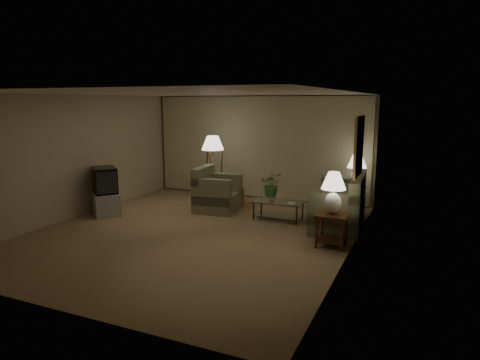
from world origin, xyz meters
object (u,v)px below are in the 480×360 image
Objects in this scene: sofa at (338,205)px; side_table_far at (355,196)px; side_table_near at (332,224)px; armchair at (218,194)px; coffee_table at (278,207)px; vase at (272,197)px; table_lamp_far at (357,168)px; crt_tv at (105,180)px; tv_cabinet at (106,203)px; ottoman at (232,197)px; table_lamp_near at (333,189)px; floor_lamp at (213,168)px.

side_table_far is at bearing 168.71° from sofa.
armchair is at bearing 154.55° from side_table_near.
coffee_table is 0.27m from vase.
side_table_far is at bearing 90.00° from table_lamp_far.
crt_tv is (-3.77, -1.12, 0.51)m from coffee_table.
ottoman is at bearing 81.02° from tv_cabinet.
table_lamp_near is at bearing 1.90° from sofa.
side_table_near is (2.99, -1.42, 0.00)m from armchair.
vase is at bearing 141.58° from table_lamp_near.
floor_lamp is at bearing -171.22° from side_table_far.
side_table_near is 5.22m from crt_tv.
tv_cabinet is 1.57× the size of ottoman.
side_table_near is 1.00× the size of side_table_far.
coffee_table is (-1.43, 1.25, -0.76)m from table_lamp_near.
sofa is 2.02× the size of tv_cabinet.
floor_lamp is (-3.44, -0.53, 0.51)m from side_table_far.
floor_lamp is (-3.29, 0.72, 0.47)m from sofa.
tv_cabinet is at bearing -80.86° from sofa.
coffee_table is 2.26m from floor_lamp.
side_table_near is at bearing -90.00° from table_lamp_far.
table_lamp_near is at bearing -90.00° from side_table_far.
floor_lamp is 2.62× the size of ottoman.
side_table_near is 3.58m from ottoman.
tv_cabinet is (-5.20, -2.47, -0.80)m from table_lamp_far.
armchair reaches higher than vase.
armchair is at bearing -55.11° from floor_lamp.
tv_cabinet is (-5.20, 0.13, -0.16)m from side_table_near.
armchair is at bearing -95.72° from ottoman.
armchair is 1.51× the size of table_lamp_far.
table_lamp_near is at bearing -35.18° from ottoman.
table_lamp_far is at bearing 90.00° from table_lamp_near.
side_table_near is 0.59× the size of tv_cabinet.
crt_tv is at bearing -139.67° from ottoman.
ottoman is (-2.92, 2.06, -0.19)m from side_table_near.
coffee_table is at bearing 138.77° from side_table_near.
sofa is at bearing -12.33° from floor_lamp.
sofa is 3.40m from floor_lamp.
vase is (3.62, 1.12, 0.25)m from tv_cabinet.
side_table_near is 2.68m from table_lamp_far.
side_table_far reaches higher than ottoman.
coffee_table is at bearing -136.57° from side_table_far.
table_lamp_near is 0.67× the size of coffee_table.
vase is at bearing -31.04° from ottoman.
table_lamp_far is 2.15m from vase.
sofa is 1.36m from side_table_near.
side_table_far is 0.80× the size of table_lamp_near.
floor_lamp reaches higher than tv_cabinet.
table_lamp_near is 4.46× the size of vase.
side_table_far is at bearing 43.43° from coffee_table.
floor_lamp reaches higher than side_table_far.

